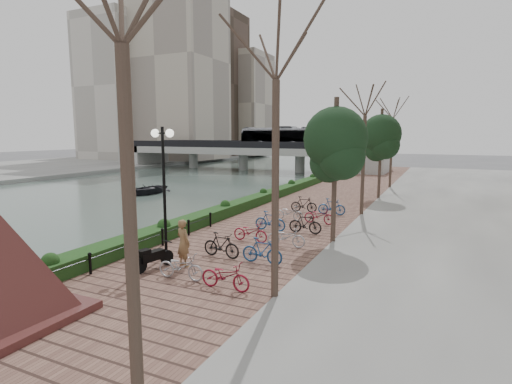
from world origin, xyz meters
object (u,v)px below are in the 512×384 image
Objects in this scene: motorcycle at (154,257)px; boat at (148,189)px; pedestrian at (183,243)px; lamppost at (163,165)px.

motorcycle is 0.36× the size of boat.
pedestrian reaches higher than motorcycle.
pedestrian is at bearing -27.43° from lamppost.
pedestrian is at bearing 55.16° from motorcycle.
boat is at bearing 132.25° from lamppost.
motorcycle is at bearing -47.28° from boat.
lamppost is at bearing -8.80° from pedestrian.
boat is at bearing 142.35° from motorcycle.
lamppost is at bearing 122.99° from motorcycle.
lamppost reaches higher than boat.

